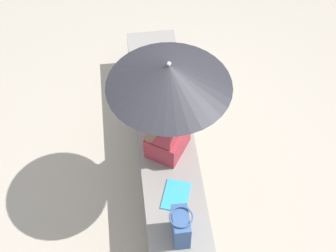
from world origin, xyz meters
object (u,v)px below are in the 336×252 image
object	(u,v)px
person_seated	(168,120)
magazine	(176,196)
handbag_black	(181,226)
parasol	(169,76)

from	to	relation	value
person_seated	magazine	distance (m)	0.61
magazine	handbag_black	bearing A→B (deg)	16.99
person_seated	magazine	xyz separation A→B (m)	(0.48, 0.01, -0.38)
person_seated	parasol	distance (m)	0.61
person_seated	magazine	bearing A→B (deg)	1.39
person_seated	parasol	bearing A→B (deg)	0.18
person_seated	handbag_black	distance (m)	0.86
parasol	handbag_black	distance (m)	1.12
parasol	handbag_black	bearing A→B (deg)	-0.07
person_seated	parasol	size ratio (longest dim) A/B	0.80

